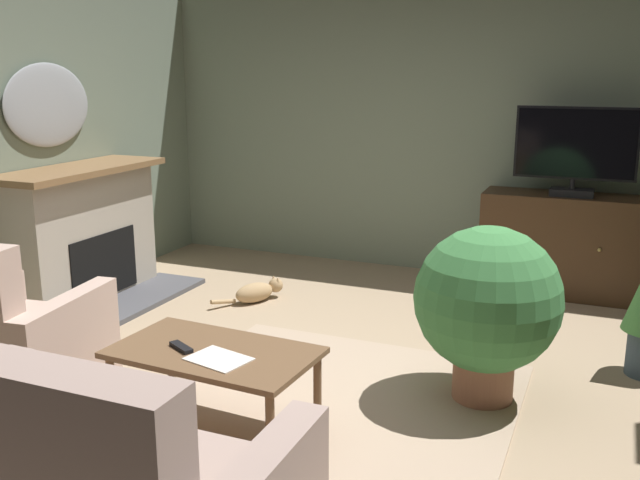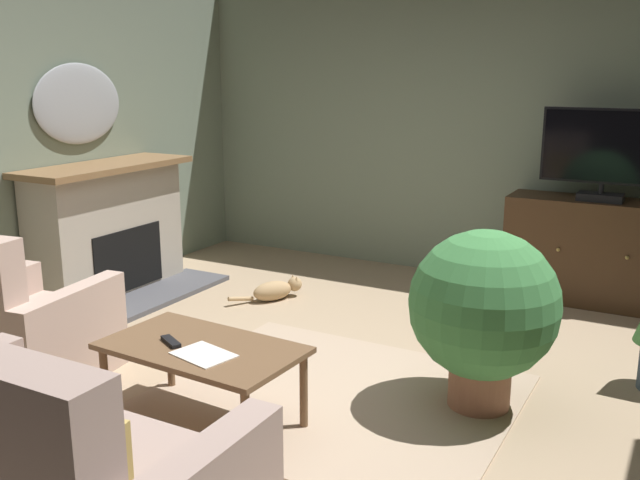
# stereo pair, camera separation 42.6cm
# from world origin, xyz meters

# --- Properties ---
(ground_plane) EXTENTS (6.15, 6.17, 0.04)m
(ground_plane) POSITION_xyz_m (0.00, 0.00, -0.02)
(ground_plane) COLOR tan
(wall_back) EXTENTS (6.15, 0.10, 2.77)m
(wall_back) POSITION_xyz_m (0.00, 2.84, 1.38)
(wall_back) COLOR gray
(wall_back) RESTS_ON ground_plane
(rug_central) EXTENTS (2.01, 1.73, 0.01)m
(rug_central) POSITION_xyz_m (0.08, -0.08, 0.01)
(rug_central) COLOR tan
(rug_central) RESTS_ON ground_plane
(fireplace) EXTENTS (0.92, 1.58, 1.11)m
(fireplace) POSITION_xyz_m (-2.50, 0.78, 0.53)
(fireplace) COLOR #4C4C51
(fireplace) RESTS_ON ground_plane
(wall_mirror_oval) EXTENTS (0.06, 0.92, 0.66)m
(wall_mirror_oval) POSITION_xyz_m (-2.75, 0.78, 1.59)
(wall_mirror_oval) COLOR #B2B7BF
(tv_cabinet) EXTENTS (1.41, 0.49, 0.86)m
(tv_cabinet) POSITION_xyz_m (1.14, 2.49, 0.41)
(tv_cabinet) COLOR black
(tv_cabinet) RESTS_ON ground_plane
(television) EXTENTS (0.95, 0.20, 0.72)m
(television) POSITION_xyz_m (1.14, 2.43, 1.24)
(television) COLOR black
(television) RESTS_ON tv_cabinet
(coffee_table) EXTENTS (1.09, 0.66, 0.46)m
(coffee_table) POSITION_xyz_m (-0.38, -0.69, 0.41)
(coffee_table) COLOR brown
(coffee_table) RESTS_ON ground_plane
(tv_remote) EXTENTS (0.17, 0.12, 0.02)m
(tv_remote) POSITION_xyz_m (-0.54, -0.75, 0.47)
(tv_remote) COLOR black
(tv_remote) RESTS_ON coffee_table
(folded_newspaper) EXTENTS (0.34, 0.28, 0.01)m
(folded_newspaper) POSITION_xyz_m (-0.29, -0.79, 0.46)
(folded_newspaper) COLOR silver
(folded_newspaper) RESTS_ON coffee_table
(armchair_facing_sofa) EXTENTS (0.91, 0.96, 1.00)m
(armchair_facing_sofa) POSITION_xyz_m (-1.67, -0.78, 0.31)
(armchair_facing_sofa) COLOR #BC9E8E
(armchair_facing_sofa) RESTS_ON ground_plane
(potted_plant_on_hearth_side) EXTENTS (0.83, 0.83, 1.03)m
(potted_plant_on_hearth_side) POSITION_xyz_m (0.86, 0.23, 0.59)
(potted_plant_on_hearth_side) COLOR #99664C
(potted_plant_on_hearth_side) RESTS_ON ground_plane
(cat) EXTENTS (0.41, 0.57, 0.18)m
(cat) POSITION_xyz_m (-1.18, 1.29, 0.08)
(cat) COLOR tan
(cat) RESTS_ON ground_plane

